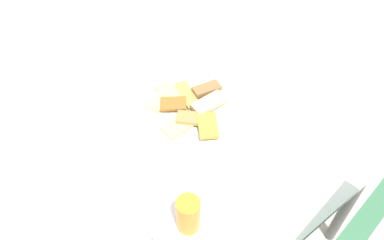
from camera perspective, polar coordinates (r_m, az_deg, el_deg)
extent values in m
plane|color=#BEB2A9|center=(1.94, -0.12, -15.92)|extent=(6.00, 6.00, 0.00)
cube|color=white|center=(1.33, -0.17, -2.65)|extent=(1.12, 0.95, 0.02)
cylinder|color=#4E514E|center=(2.04, 3.65, 4.98)|extent=(0.04, 0.04, 0.70)
cylinder|color=#4E514E|center=(1.77, -22.03, -9.44)|extent=(0.04, 0.04, 0.70)
cylinder|color=#4E514E|center=(1.75, 22.04, -10.33)|extent=(0.04, 0.04, 0.70)
cylinder|color=white|center=(1.39, 0.25, 1.42)|extent=(0.34, 0.34, 0.01)
cube|color=#EDD77C|center=(1.32, -2.24, -1.06)|extent=(0.10, 0.07, 0.01)
cube|color=tan|center=(1.42, -0.71, 3.60)|extent=(0.08, 0.14, 0.02)
cube|color=#B88047|center=(1.33, -0.10, 0.28)|extent=(0.11, 0.11, 0.01)
cube|color=#AD9338|center=(1.31, 2.30, -0.79)|extent=(0.11, 0.12, 0.01)
cube|color=#9E6127|center=(1.38, -2.71, 2.36)|extent=(0.11, 0.10, 0.01)
cube|color=#EFC68B|center=(1.37, 2.47, 2.45)|extent=(0.12, 0.06, 0.02)
cube|color=#EEC481|center=(1.41, -4.62, 2.81)|extent=(0.11, 0.09, 0.01)
cube|color=#E2D479|center=(1.44, -3.19, 4.25)|extent=(0.08, 0.11, 0.01)
cube|color=#97683D|center=(1.42, 2.14, 4.57)|extent=(0.11, 0.07, 0.02)
cylinder|color=white|center=(1.46, -11.93, 2.75)|extent=(0.22, 0.22, 0.01)
ellipsoid|color=white|center=(1.44, -12.05, 3.28)|extent=(0.18, 0.18, 0.05)
cylinder|color=orange|center=(1.09, -0.55, -13.46)|extent=(0.09, 0.09, 0.12)
cube|color=white|center=(1.26, -17.99, -9.35)|extent=(0.13, 0.13, 0.00)
cube|color=silver|center=(1.27, -18.39, -8.69)|extent=(0.16, 0.06, 0.00)
cube|color=silver|center=(1.25, -17.68, -9.82)|extent=(0.19, 0.07, 0.00)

